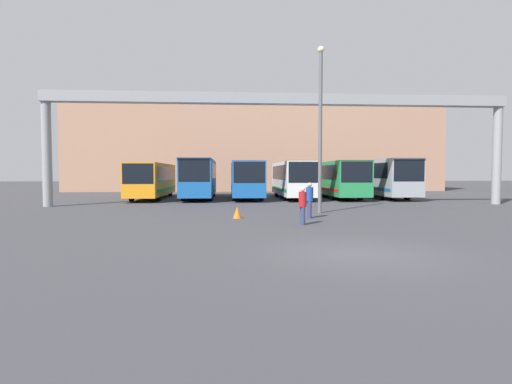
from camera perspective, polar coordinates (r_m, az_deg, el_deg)
ground_plane at (r=11.25m, az=14.47°, el=-8.52°), size 200.00×200.00×0.00m
building_backdrop at (r=53.12m, az=-0.14°, el=6.51°), size 45.65×12.00×11.41m
overhead_gantry at (r=27.31m, az=3.56°, el=11.41°), size 31.11×0.80×7.48m
bus_slot_0 at (r=35.08m, az=-14.58°, el=1.87°), size 2.43×10.96×2.97m
bus_slot_1 at (r=34.67m, az=-8.04°, el=2.22°), size 2.48×11.18×3.30m
bus_slot_2 at (r=34.85m, az=-1.45°, el=2.07°), size 2.53×11.65×3.11m
bus_slot_3 at (r=34.54m, az=5.24°, el=2.06°), size 2.46×10.22×3.11m
bus_slot_4 at (r=36.14m, az=11.31°, el=2.08°), size 2.61×11.77×3.15m
bus_slot_5 at (r=37.61m, az=17.11°, el=2.18°), size 2.60×12.23×3.32m
pedestrian_mid_right at (r=19.46m, az=7.66°, el=-1.03°), size 0.36×0.36×1.72m
pedestrian_near_left at (r=16.90m, az=6.67°, el=-1.81°), size 0.33×0.33×1.60m
traffic_cone at (r=19.27m, az=-2.69°, el=-2.94°), size 0.42×0.42×0.56m
lamp_post at (r=22.24m, az=9.18°, el=9.63°), size 0.36×0.36×9.01m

